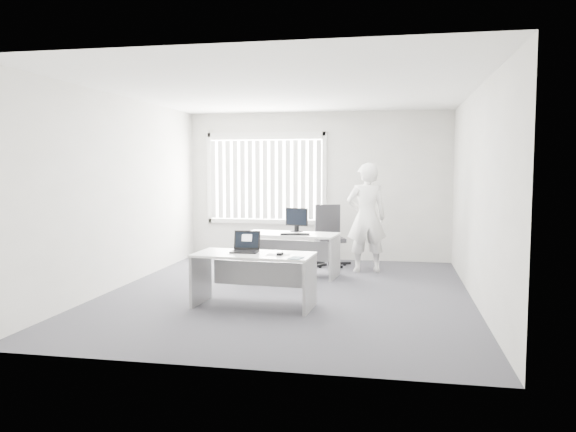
% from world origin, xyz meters
% --- Properties ---
extents(ground, '(6.00, 6.00, 0.00)m').
position_xyz_m(ground, '(0.00, 0.00, 0.00)').
color(ground, '#46454C').
rests_on(ground, ground).
extents(wall_back, '(5.00, 0.02, 2.80)m').
position_xyz_m(wall_back, '(0.00, 3.00, 1.40)').
color(wall_back, silver).
rests_on(wall_back, ground).
extents(wall_front, '(5.00, 0.02, 2.80)m').
position_xyz_m(wall_front, '(0.00, -3.00, 1.40)').
color(wall_front, silver).
rests_on(wall_front, ground).
extents(wall_left, '(0.02, 6.00, 2.80)m').
position_xyz_m(wall_left, '(-2.50, 0.00, 1.40)').
color(wall_left, silver).
rests_on(wall_left, ground).
extents(wall_right, '(0.02, 6.00, 2.80)m').
position_xyz_m(wall_right, '(2.50, 0.00, 1.40)').
color(wall_right, silver).
rests_on(wall_right, ground).
extents(ceiling, '(5.00, 6.00, 0.02)m').
position_xyz_m(ceiling, '(0.00, 0.00, 2.80)').
color(ceiling, white).
rests_on(ceiling, wall_back).
extents(window, '(2.32, 0.06, 1.76)m').
position_xyz_m(window, '(-1.00, 2.96, 1.55)').
color(window, silver).
rests_on(window, wall_back).
extents(blinds, '(2.20, 0.10, 1.50)m').
position_xyz_m(blinds, '(-1.00, 2.90, 1.52)').
color(blinds, white).
rests_on(blinds, wall_back).
extents(desk_near, '(1.53, 0.80, 0.68)m').
position_xyz_m(desk_near, '(-0.28, -0.83, 0.49)').
color(desk_near, silver).
rests_on(desk_near, ground).
extents(desk_far, '(1.59, 0.89, 0.69)m').
position_xyz_m(desk_far, '(-0.20, 1.27, 0.50)').
color(desk_far, silver).
rests_on(desk_far, ground).
extents(office_chair, '(0.79, 0.79, 1.09)m').
position_xyz_m(office_chair, '(0.32, 2.32, 0.34)').
color(office_chair, black).
rests_on(office_chair, ground).
extents(person, '(0.76, 0.59, 1.84)m').
position_xyz_m(person, '(0.99, 1.84, 0.92)').
color(person, white).
rests_on(person, ground).
extents(laptop, '(0.35, 0.32, 0.27)m').
position_xyz_m(laptop, '(-0.42, -0.77, 0.81)').
color(laptop, black).
rests_on(laptop, desk_near).
extents(paper_sheet, '(0.30, 0.23, 0.00)m').
position_xyz_m(paper_sheet, '(0.04, -0.89, 0.68)').
color(paper_sheet, white).
rests_on(paper_sheet, desk_near).
extents(mouse, '(0.07, 0.11, 0.04)m').
position_xyz_m(mouse, '(0.08, -0.91, 0.70)').
color(mouse, silver).
rests_on(mouse, paper_sheet).
extents(booklet, '(0.18, 0.23, 0.01)m').
position_xyz_m(booklet, '(0.31, -1.11, 0.68)').
color(booklet, white).
rests_on(booklet, desk_near).
extents(keyboard, '(0.48, 0.22, 0.02)m').
position_xyz_m(keyboard, '(-0.09, 1.06, 0.70)').
color(keyboard, black).
rests_on(keyboard, desk_far).
extents(monitor, '(0.41, 0.22, 0.40)m').
position_xyz_m(monitor, '(-0.14, 1.50, 0.89)').
color(monitor, black).
rests_on(monitor, desk_far).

